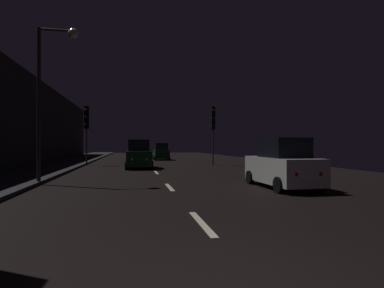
{
  "coord_description": "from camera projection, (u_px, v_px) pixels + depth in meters",
  "views": [
    {
      "loc": [
        -1.5,
        -3.54,
        1.71
      ],
      "look_at": [
        2.19,
        15.28,
        1.77
      ],
      "focal_mm": 28.82,
      "sensor_mm": 36.0,
      "label": 1
    }
  ],
  "objects": [
    {
      "name": "car_distant_taillights",
      "position": [
        161.0,
        152.0,
        35.5
      ],
      "size": [
        1.77,
        3.83,
        1.93
      ],
      "rotation": [
        0.0,
        0.0,
        1.57
      ],
      "color": "#0F3819",
      "rests_on": "ground"
    },
    {
      "name": "traffic_light_far_right",
      "position": [
        213.0,
        123.0,
        25.92
      ],
      "size": [
        0.34,
        0.47,
        4.94
      ],
      "rotation": [
        0.0,
        0.0,
        -1.48
      ],
      "color": "#38383A",
      "rests_on": "ground"
    },
    {
      "name": "ground",
      "position": [
        149.0,
        164.0,
        27.79
      ],
      "size": [
        27.45,
        84.0,
        0.02
      ],
      "primitive_type": "cube",
      "color": "black"
    },
    {
      "name": "building_facade_left",
      "position": [
        11.0,
        116.0,
        22.42
      ],
      "size": [
        0.8,
        63.0,
        7.71
      ],
      "primitive_type": "cube",
      "color": "#2D2B28",
      "rests_on": "ground"
    },
    {
      "name": "car_parked_right_near",
      "position": [
        282.0,
        165.0,
        12.32
      ],
      "size": [
        1.82,
        3.94,
        1.99
      ],
      "rotation": [
        0.0,
        0.0,
        1.57
      ],
      "color": "silver",
      "rests_on": "ground"
    },
    {
      "name": "sidewalk_left",
      "position": [
        60.0,
        164.0,
        26.35
      ],
      "size": [
        4.4,
        84.0,
        0.15
      ],
      "primitive_type": "cube",
      "color": "#28282B",
      "rests_on": "ground"
    },
    {
      "name": "traffic_light_far_left",
      "position": [
        86.0,
        122.0,
        25.86
      ],
      "size": [
        0.38,
        0.48,
        4.98
      ],
      "rotation": [
        0.0,
        0.0,
        -1.81
      ],
      "color": "#38383A",
      "rests_on": "ground"
    },
    {
      "name": "lane_centerline",
      "position": [
        158.0,
        174.0,
        18.07
      ],
      "size": [
        0.16,
        24.81,
        0.01
      ],
      "color": "beige",
      "rests_on": "ground"
    },
    {
      "name": "streetlamp_overhead",
      "position": [
        51.0,
        79.0,
        13.33
      ],
      "size": [
        1.7,
        0.44,
        6.84
      ],
      "color": "#2D2D30",
      "rests_on": "ground"
    },
    {
      "name": "car_approaching_headlights",
      "position": [
        139.0,
        155.0,
        22.7
      ],
      "size": [
        1.93,
        4.18,
        2.1
      ],
      "rotation": [
        0.0,
        0.0,
        -1.57
      ],
      "color": "#0F3819",
      "rests_on": "ground"
    }
  ]
}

